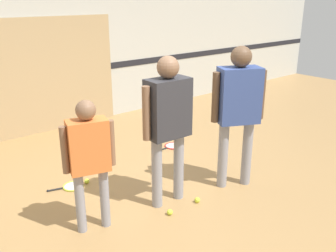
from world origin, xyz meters
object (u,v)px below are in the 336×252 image
Objects in this scene: person_student_left at (89,153)px; tennis_ball_near_instructor at (197,200)px; racket_spare_on_floor at (72,186)px; tennis_ball_stray_left at (170,212)px; person_student_right at (238,103)px; racket_second_spare at (173,146)px; tennis_ball_by_spare_racket at (87,181)px; person_instructor at (168,116)px.

person_student_left reaches higher than tennis_ball_near_instructor.
tennis_ball_stray_left reaches higher than racket_spare_on_floor.
person_student_right is (1.88, -0.31, 0.24)m from person_student_left.
racket_second_spare is 1.77m from tennis_ball_near_instructor.
person_student_right is at bearing 159.06° from racket_spare_on_floor.
racket_spare_on_floor is 0.20m from tennis_ball_by_spare_racket.
person_instructor is at bearing -62.76° from tennis_ball_by_spare_racket.
tennis_ball_stray_left is (-0.42, 0.01, 0.00)m from tennis_ball_near_instructor.
tennis_ball_near_instructor is at bearing -58.74° from tennis_ball_by_spare_racket.
person_student_left is at bearing 28.88° from racket_second_spare.
person_student_right is 1.54m from tennis_ball_stray_left.
racket_second_spare is at bearing -71.54° from person_student_right.
racket_second_spare is (2.11, 1.18, -0.86)m from person_student_left.
racket_spare_on_floor is at bearing 5.75° from racket_second_spare.
racket_spare_on_floor is at bearing 93.27° from person_student_left.
person_student_left is 21.33× the size of tennis_ball_near_instructor.
tennis_ball_near_instructor is at bearing 143.42° from racket_spare_on_floor.
person_student_right is 1.86m from racket_second_spare.
person_instructor is 26.41× the size of tennis_ball_stray_left.
racket_spare_on_floor is (-1.66, 1.28, -1.10)m from person_student_right.
person_instructor is at bearing 53.92° from tennis_ball_stray_left.
person_student_left is 21.33× the size of tennis_ball_by_spare_racket.
racket_second_spare is 7.74× the size of tennis_ball_by_spare_racket.
tennis_ball_stray_left is (-0.18, -0.24, -1.04)m from person_instructor.
person_student_right reaches higher than tennis_ball_near_instructor.
tennis_ball_by_spare_racket is at bearing 120.22° from person_instructor.
tennis_ball_stray_left reaches higher than racket_second_spare.
tennis_ball_stray_left is (-1.33, -1.50, 0.02)m from racket_second_spare.
tennis_ball_by_spare_racket is at bearing -13.42° from person_student_right.
racket_spare_on_floor is 7.40× the size of tennis_ball_near_instructor.
person_student_right reaches higher than racket_spare_on_floor.
tennis_ball_stray_left is at bearing -123.10° from person_instructor.
tennis_ball_by_spare_racket is 1.00× the size of tennis_ball_stray_left.
tennis_ball_by_spare_racket is (-1.46, 1.25, -1.08)m from person_student_right.
person_student_right is 27.15× the size of tennis_ball_by_spare_racket.
person_instructor reaches higher than person_student_left.
person_student_left is (-0.95, 0.09, -0.21)m from person_instructor.
person_instructor is 1.67m from racket_spare_on_floor.
person_student_right is at bearing 1.06° from tennis_ball_stray_left.
tennis_ball_near_instructor is (0.25, -0.25, -1.04)m from person_instructor.
person_instructor is 0.96m from person_student_right.
person_student_left is 21.33× the size of tennis_ball_stray_left.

